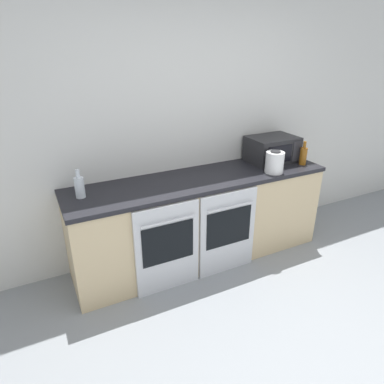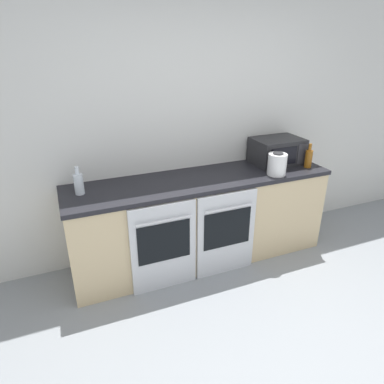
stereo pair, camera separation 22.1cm
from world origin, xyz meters
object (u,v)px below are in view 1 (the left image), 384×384
(kettle, at_px, (275,162))
(bottle_amber, at_px, (303,155))
(oven_left, at_px, (168,248))
(bottle_clear, at_px, (80,187))
(microwave, at_px, (272,149))
(oven_right, at_px, (228,232))

(kettle, bearing_deg, bottle_amber, 7.74)
(oven_left, bearing_deg, kettle, 6.18)
(oven_left, height_order, bottle_clear, bottle_clear)
(oven_left, height_order, bottle_amber, bottle_amber)
(oven_left, xyz_separation_m, microwave, (1.40, 0.42, 0.59))
(oven_left, relative_size, kettle, 3.82)
(oven_left, bearing_deg, bottle_clear, 148.29)
(microwave, distance_m, bottle_clear, 2.01)
(oven_right, distance_m, bottle_clear, 1.39)
(oven_right, xyz_separation_m, kettle, (0.59, 0.13, 0.56))
(oven_left, bearing_deg, oven_right, 0.00)
(oven_right, xyz_separation_m, microwave, (0.79, 0.42, 0.59))
(bottle_amber, bearing_deg, microwave, 133.30)
(oven_left, height_order, microwave, microwave)
(microwave, bearing_deg, bottle_amber, -46.70)
(oven_left, height_order, kettle, kettle)
(microwave, height_order, kettle, microwave)
(bottle_clear, bearing_deg, microwave, 1.42)
(bottle_clear, height_order, kettle, bottle_clear)
(microwave, bearing_deg, oven_right, -151.79)
(oven_right, height_order, bottle_amber, bottle_amber)
(bottle_clear, relative_size, kettle, 1.10)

